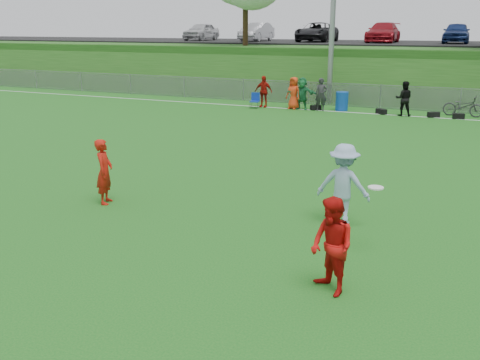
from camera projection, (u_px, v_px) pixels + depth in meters
The scene contains 15 objects.
ground at pixel (218, 239), 11.19m from camera, with size 120.00×120.00×0.00m, color #135B19.
sideline_far at pixel (373, 114), 27.04m from camera, with size 60.00×0.10×0.01m, color white.
fence at pixel (380, 96), 28.62m from camera, with size 58.00×0.06×1.30m.
berm at pixel (407, 66), 38.07m from camera, with size 120.00×18.00×3.00m, color #1B4C15.
parking_lot at pixel (412, 43), 39.40m from camera, with size 120.00×12.00×0.10m, color black.
car_row at pixel (395, 32), 38.75m from camera, with size 32.04×5.18×1.44m.
spectator_row at pixel (316, 94), 27.94m from camera, with size 8.36×0.76×1.69m.
gear_bags at pixel (395, 112), 26.67m from camera, with size 7.63×0.57×0.26m.
player_red_left at pixel (104, 172), 13.24m from camera, with size 0.60×0.39×1.63m, color #B9180C.
player_red_center at pixel (332, 246), 8.73m from camera, with size 0.80×0.63×1.65m, color red.
player_blue at pixel (343, 185), 11.80m from camera, with size 1.19×0.68×1.84m, color #96AFD0.
frisbee at pixel (376, 188), 10.17m from camera, with size 0.30×0.30×0.03m.
recycling_bin at pixel (342, 101), 27.97m from camera, with size 0.65×0.65×0.98m, color #0E3FA2.
camp_chair at pixel (255, 104), 28.82m from camera, with size 0.53×0.54×0.83m.
bicycle at pixel (463, 106), 26.18m from camera, with size 0.66×1.88×0.99m, color #2E2D30.
Camera 1 is at (4.58, -9.35, 4.30)m, focal length 40.00 mm.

